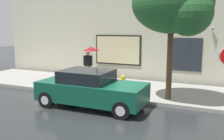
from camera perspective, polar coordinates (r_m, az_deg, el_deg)
ground_plane at (r=10.05m, az=-1.20°, el=-8.56°), size 60.00×60.00×0.00m
sidewalk at (r=12.71m, az=4.54°, el=-4.35°), size 20.00×4.00×0.15m
building_facade at (r=14.72m, az=7.96°, el=10.88°), size 20.00×0.67×7.00m
parked_car at (r=10.02m, az=-4.82°, el=-4.32°), size 4.30×1.90×1.48m
fire_hydrant at (r=11.67m, az=2.52°, el=-3.17°), size 0.30×0.44×0.83m
pedestrian_with_umbrella at (r=14.36m, az=-5.04°, el=3.71°), size 0.97×0.97×1.92m
street_tree at (r=10.52m, az=14.21°, el=14.13°), size 3.26×2.77×5.19m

